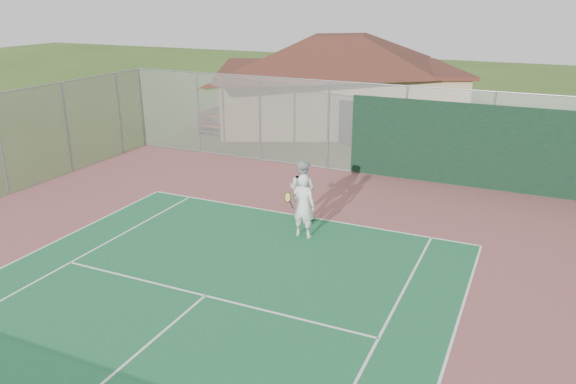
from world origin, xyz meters
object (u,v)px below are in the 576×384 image
Objects in this scene: bleachers at (234,122)px; player_grey_back at (302,190)px; clubhouse at (338,71)px; player_white_front at (303,206)px.

player_grey_back reaches higher than bleachers.
clubhouse is 8.08× the size of player_white_front.
bleachers is 1.75× the size of player_white_front.
player_white_front is at bearing 121.83° from player_grey_back.
player_white_front is (8.08, -10.24, 0.32)m from bleachers.
clubhouse is 13.86m from player_grey_back.
player_white_front reaches higher than bleachers.
clubhouse reaches higher than player_white_front.
clubhouse is 4.61× the size of bleachers.
clubhouse is at bearing 53.95° from bleachers.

